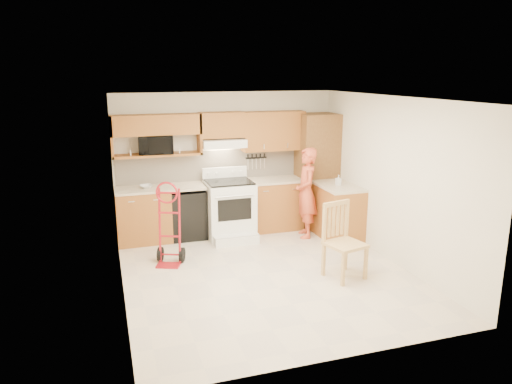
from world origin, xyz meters
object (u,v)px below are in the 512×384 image
person (306,193)px  dining_chair (345,242)px  hand_truck (168,228)px  microwave (156,144)px  range (230,205)px

person → dining_chair: person is taller
hand_truck → microwave: bearing=111.9°
dining_chair → range: bearing=102.9°
microwave → person: microwave is taller
range → hand_truck: range is taller
person → range: bearing=-92.7°
person → microwave: bearing=-94.3°
hand_truck → dining_chair: 2.61m
range → hand_truck: bearing=-143.1°
hand_truck → dining_chair: (2.29, -1.25, -0.04)m
range → dining_chair: range is taller
range → person: size_ratio=0.75×
range → person: (1.28, -0.34, 0.20)m
person → hand_truck: bearing=-65.0°
microwave → range: bearing=-14.2°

